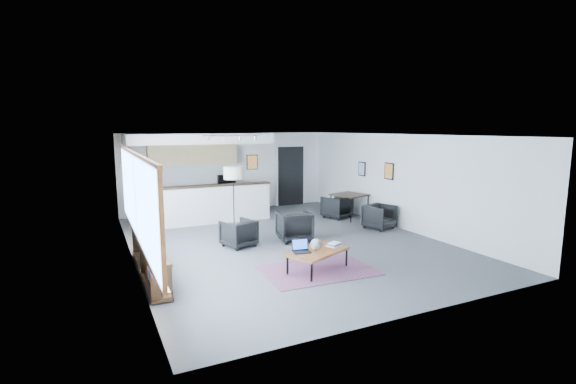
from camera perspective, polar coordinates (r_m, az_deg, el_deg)
name	(u,v)px	position (r m, az deg, el deg)	size (l,w,h in m)	color
room	(285,189)	(10.03, -0.48, 0.35)	(7.02, 9.02, 2.62)	#49494C
window	(136,199)	(8.23, -20.04, -0.96)	(0.10, 5.95, 1.66)	#8CBFFF
console	(150,259)	(8.36, -18.40, -8.70)	(0.35, 3.00, 0.80)	black
kitchenette	(198,173)	(13.12, -12.18, 2.50)	(4.20, 1.96, 2.60)	white
doorway	(290,175)	(15.00, 0.31, 2.30)	(1.10, 0.12, 2.15)	black
track_light	(232,137)	(11.76, -7.72, 7.52)	(1.60, 0.07, 0.15)	silver
wall_art_lower	(389,171)	(12.19, 13.64, 2.79)	(0.03, 0.38, 0.48)	black
wall_art_upper	(362,169)	(13.22, 10.08, 3.14)	(0.03, 0.34, 0.44)	black
kilim_rug	(318,270)	(8.33, 4.09, -10.62)	(2.21, 1.57, 0.01)	#5E3049
coffee_table	(318,252)	(8.22, 4.12, -8.18)	(1.41, 1.12, 0.41)	brown
laptop	(301,248)	(8.11, 1.76, -7.67)	(0.36, 0.31, 0.23)	black
ceramic_pot	(316,244)	(8.20, 3.91, -7.15)	(0.23, 0.23, 0.23)	gray
book_stack	(334,245)	(8.49, 6.31, -7.16)	(0.33, 0.30, 0.08)	silver
coaster	(329,253)	(8.08, 5.66, -8.25)	(0.14, 0.14, 0.01)	#E5590C
armchair_left	(238,232)	(9.90, -6.79, -5.44)	(0.68, 0.64, 0.70)	black
armchair_right	(294,224)	(10.34, 0.87, -4.45)	(0.78, 0.73, 0.81)	black
floor_lamp	(233,175)	(11.15, -7.51, 2.28)	(0.54, 0.54, 1.75)	black
dining_table	(350,196)	(12.88, 8.42, -0.58)	(1.12, 1.12, 0.76)	black
dining_chair_near	(379,217)	(11.82, 12.40, -3.42)	(0.61, 0.57, 0.63)	black
dining_chair_far	(337,207)	(13.01, 6.67, -2.12)	(0.63, 0.59, 0.65)	black
microwave	(226,179)	(13.84, -8.42, 1.82)	(0.54, 0.30, 0.37)	black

